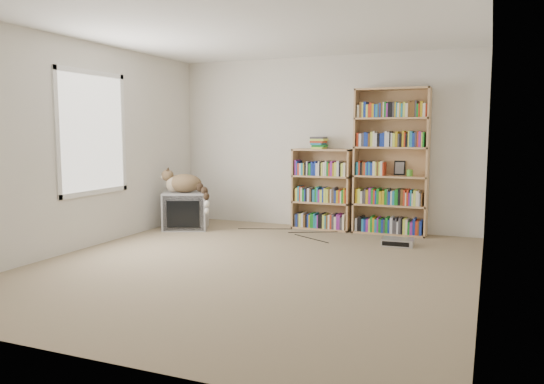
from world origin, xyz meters
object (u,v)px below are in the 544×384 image
at_px(cat, 187,186).
at_px(dvd_player, 398,242).
at_px(bookcase_short, 322,193).
at_px(crt_tv, 186,210).
at_px(bookcase_tall, 391,166).

height_order(cat, dvd_player, cat).
xyz_separation_m(cat, bookcase_short, (1.77, 0.82, -0.11)).
bearing_deg(bookcase_short, dvd_player, -31.32).
relative_size(crt_tv, dvd_player, 2.08).
xyz_separation_m(bookcase_tall, dvd_player, (0.24, -0.74, -0.90)).
relative_size(bookcase_tall, bookcase_short, 1.71).
distance_m(crt_tv, bookcase_tall, 3.01).
distance_m(cat, bookcase_short, 1.95).
relative_size(cat, bookcase_tall, 0.41).
xyz_separation_m(crt_tv, cat, (0.07, -0.07, 0.37)).
bearing_deg(dvd_player, crt_tv, 177.50).
xyz_separation_m(crt_tv, bookcase_short, (1.85, 0.75, 0.26)).
relative_size(crt_tv, bookcase_short, 0.68).
bearing_deg(dvd_player, cat, 178.75).
bearing_deg(cat, bookcase_tall, -9.05).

